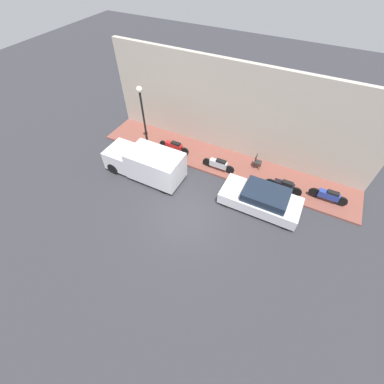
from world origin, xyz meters
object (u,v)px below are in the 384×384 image
object	(u,v)px
parked_car	(261,199)
delivery_van	(145,163)
motorcycle_red	(174,146)
streetlamp	(142,108)
motorcycle_black	(284,186)
scooter_silver	(219,164)
motorcycle_blue	(329,196)
cafe_chair	(257,161)

from	to	relation	value
parked_car	delivery_van	xyz separation A→B (m)	(-0.67, 6.82, 0.32)
delivery_van	motorcycle_red	xyz separation A→B (m)	(2.57, -0.44, -0.42)
delivery_van	streetlamp	size ratio (longest dim) A/B	1.13
parked_car	motorcycle_black	size ratio (longest dim) A/B	2.01
delivery_van	motorcycle_black	bearing A→B (deg)	-74.01
motorcycle_black	scooter_silver	size ratio (longest dim) A/B	1.01
delivery_van	streetlamp	distance (m)	3.24
parked_car	motorcycle_blue	xyz separation A→B (m)	(1.96, -3.15, -0.08)
parked_car	cafe_chair	size ratio (longest dim) A/B	4.65
motorcycle_red	scooter_silver	bearing A→B (deg)	-95.48
delivery_van	streetlamp	world-z (taller)	streetlamp
delivery_van	parked_car	bearing A→B (deg)	-84.36
delivery_van	motorcycle_red	world-z (taller)	delivery_van
streetlamp	cafe_chair	distance (m)	7.54
motorcycle_black	scooter_silver	distance (m)	3.93
motorcycle_red	streetlamp	world-z (taller)	streetlamp
motorcycle_black	motorcycle_blue	bearing A→B (deg)	-79.20
motorcycle_blue	streetlamp	world-z (taller)	streetlamp
cafe_chair	streetlamp	bearing A→B (deg)	100.93
scooter_silver	cafe_chair	size ratio (longest dim) A/B	2.28
motorcycle_blue	cafe_chair	size ratio (longest dim) A/B	2.24
delivery_van	motorcycle_red	size ratio (longest dim) A/B	2.22
motorcycle_blue	streetlamp	size ratio (longest dim) A/B	0.48
delivery_van	scooter_silver	size ratio (longest dim) A/B	2.33
motorcycle_blue	cafe_chair	distance (m)	4.35
parked_car	streetlamp	xyz separation A→B (m)	(1.46, 8.15, 2.36)
cafe_chair	delivery_van	bearing A→B (deg)	121.49
motorcycle_black	motorcycle_blue	world-z (taller)	motorcycle_black
motorcycle_blue	parked_car	bearing A→B (deg)	121.90
scooter_silver	cafe_chair	world-z (taller)	cafe_chair
scooter_silver	motorcycle_black	bearing A→B (deg)	-91.03
cafe_chair	scooter_silver	bearing A→B (deg)	121.72
motorcycle_blue	cafe_chair	world-z (taller)	cafe_chair
motorcycle_red	motorcycle_black	xyz separation A→B (m)	(-0.38, -7.20, 0.06)
parked_car	motorcycle_black	distance (m)	1.72
motorcycle_red	motorcycle_blue	bearing A→B (deg)	-89.64
parked_car	motorcycle_blue	bearing A→B (deg)	-58.10
motorcycle_red	cafe_chair	distance (m)	5.35
parked_car	cafe_chair	distance (m)	3.03
delivery_van	cafe_chair	distance (m)	6.69
motorcycle_red	cafe_chair	world-z (taller)	cafe_chair
delivery_van	motorcycle_black	size ratio (longest dim) A/B	2.30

